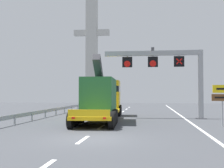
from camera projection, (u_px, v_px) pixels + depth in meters
The scene contains 8 objects.
ground at pixel (91, 139), 14.90m from camera, with size 112.00×112.00×0.00m, color #424449.
lane_markings at pixel (116, 117), 28.94m from camera, with size 0.20×42.83×0.01m.
edge_line_right at pixel (186, 120), 26.02m from camera, with size 0.20×63.00×0.01m, color silver.
overhead_lane_gantry at pixel (167, 65), 27.35m from camera, with size 9.35×0.90×6.64m.
heavy_haul_truck_yellow at pixel (103, 97), 26.44m from camera, with size 3.64×14.16×5.30m.
tourist_info_sign_brown at pixel (222, 102), 20.53m from camera, with size 1.45×0.15×2.28m.
guardrail_left at pixel (50, 111), 30.01m from camera, with size 0.13×32.65×0.76m.
bridge_pylon_distant at pixel (92, 45), 74.50m from camera, with size 9.00×2.00×28.60m.
Camera 1 is at (2.92, -14.73, 2.33)m, focal length 47.06 mm.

